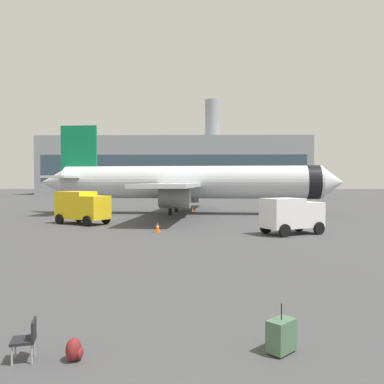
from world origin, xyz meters
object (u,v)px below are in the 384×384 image
Objects in this scene: service_truck at (82,206)px; airplane_at_gate at (188,183)px; safety_cone_near at (192,209)px; traveller_backpack at (74,350)px; safety_cone_mid at (157,227)px; gate_chair at (27,337)px; cargo_van at (292,214)px; rolling_suitcase at (281,335)px.

airplane_at_gate is at bearing 51.99° from service_truck.
service_truck is 17.27m from safety_cone_near.
safety_cone_near reaches higher than traveller_backpack.
airplane_at_gate is 46.98× the size of safety_cone_near.
service_truck is 6.91× the size of safety_cone_near.
airplane_at_gate is 6.80× the size of service_truck.
safety_cone_near is at bearing 83.76° from safety_cone_mid.
safety_cone_mid is 0.87× the size of gate_chair.
safety_cone_near is (9.51, 14.36, -1.23)m from service_truck.
cargo_van is at bearing 65.77° from traveller_backpack.
traveller_backpack is (-1.68, -41.33, -0.14)m from safety_cone_near.
gate_chair is at bearing -91.29° from safety_cone_mid.
safety_cone_near is 41.43m from gate_chair.
traveller_backpack is at bearing -173.83° from rolling_suitcase.
rolling_suitcase is (2.77, -40.85, 0.02)m from safety_cone_near.
rolling_suitcase is (-4.76, -19.98, -1.06)m from cargo_van.
service_truck is 28.11m from traveller_backpack.
airplane_at_gate is 14.90m from service_truck.
rolling_suitcase is 2.29× the size of traveller_backpack.
service_truck is 18.24m from cargo_van.
airplane_at_gate is 17.71m from safety_cone_mid.
gate_chair reaches higher than safety_cone_mid.
cargo_van is (17.04, -6.50, -0.16)m from service_truck.
rolling_suitcase is (12.28, -26.48, -1.22)m from service_truck.
airplane_at_gate reaches higher than safety_cone_mid.
airplane_at_gate is 41.59× the size of gate_chair.
cargo_van is 6.44× the size of safety_cone_mid.
cargo_van is 10.05× the size of traveller_backpack.
gate_chair is (6.84, -26.98, -1.11)m from service_truck.
cargo_van is at bearing -66.32° from airplane_at_gate.
safety_cone_mid is at bearing 103.42° from rolling_suitcase.
service_truck is 10.96× the size of traveller_backpack.
cargo_van is (7.95, -18.13, -2.21)m from airplane_at_gate.
cargo_van is at bearing 63.52° from gate_chair.
traveller_backpack is at bearing 1.07° from gate_chair.
gate_chair is (-2.25, -38.61, -3.16)m from airplane_at_gate.
rolling_suitcase reaches higher than traveller_backpack.
rolling_suitcase is at bearing -85.21° from airplane_at_gate.
rolling_suitcase is at bearing -76.58° from safety_cone_mid.
airplane_at_gate is 38.81m from gate_chair.
rolling_suitcase reaches higher than safety_cone_mid.
service_truck is at bearing -123.51° from safety_cone_near.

